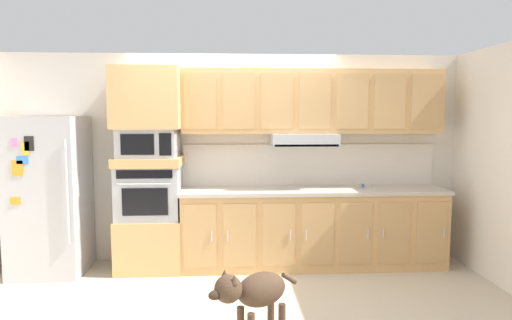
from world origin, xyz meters
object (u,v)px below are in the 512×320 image
at_px(built_in_oven, 150,192).
at_px(dog, 254,293).
at_px(microwave, 149,143).
at_px(screwdriver, 364,186).
at_px(refrigerator, 50,195).

xyz_separation_m(built_in_oven, dog, (1.10, -1.87, -0.46)).
height_order(microwave, screwdriver, microwave).
relative_size(built_in_oven, dog, 0.99).
distance_m(built_in_oven, microwave, 0.56).
distance_m(refrigerator, screwdriver, 3.62).
distance_m(built_in_oven, screwdriver, 2.52).
bearing_deg(refrigerator, microwave, 3.53).
height_order(built_in_oven, microwave, microwave).
height_order(screwdriver, dog, screwdriver).
bearing_deg(dog, screwdriver, -157.67).
relative_size(screwdriver, dog, 0.20).
distance_m(refrigerator, dog, 2.88).
height_order(refrigerator, dog, refrigerator).
bearing_deg(built_in_oven, microwave, -0.77).
bearing_deg(built_in_oven, screwdriver, 2.49).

